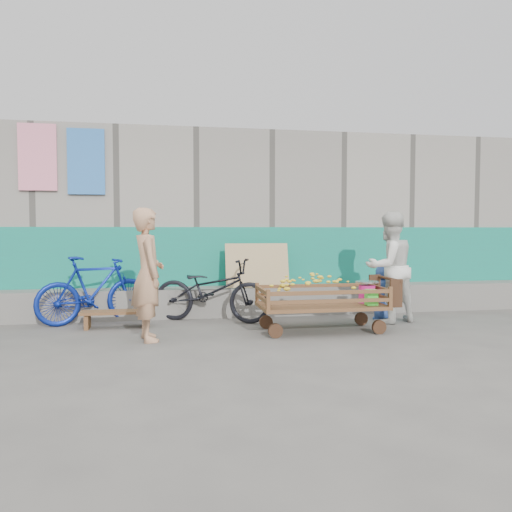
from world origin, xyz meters
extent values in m
plane|color=#524F4B|center=(0.00, 0.00, 0.00)|extent=(80.00, 80.00, 0.00)
cube|color=gray|center=(0.00, 4.10, 1.50)|extent=(12.00, 3.00, 3.00)
cube|color=#187B69|center=(0.00, 2.58, 0.70)|extent=(12.00, 0.03, 1.40)
cube|color=slate|center=(0.00, 2.35, 0.23)|extent=(12.00, 0.50, 0.45)
cube|color=tan|center=(0.30, 2.22, 0.80)|extent=(1.00, 0.19, 0.68)
cube|color=pink|center=(-3.00, 2.56, 2.45)|extent=(0.55, 0.03, 1.00)
cube|color=#3678CB|center=(-2.30, 2.56, 2.40)|extent=(0.55, 0.03, 1.00)
cube|color=brown|center=(0.93, 0.89, 0.34)|extent=(1.66, 0.83, 0.05)
cylinder|color=#331F10|center=(0.24, 0.58, 0.09)|extent=(0.18, 0.06, 0.18)
cube|color=brown|center=(0.13, 0.50, 0.50)|extent=(0.05, 0.05, 0.26)
cylinder|color=#331F10|center=(0.24, 1.19, 0.09)|extent=(0.18, 0.06, 0.18)
cube|color=brown|center=(0.13, 1.27, 0.50)|extent=(0.05, 0.05, 0.26)
cylinder|color=#331F10|center=(1.62, 0.58, 0.09)|extent=(0.18, 0.06, 0.18)
cube|color=brown|center=(1.73, 0.50, 0.50)|extent=(0.05, 0.05, 0.26)
cylinder|color=#331F10|center=(1.62, 1.19, 0.09)|extent=(0.18, 0.06, 0.18)
cube|color=brown|center=(1.73, 1.27, 0.50)|extent=(0.05, 0.05, 0.26)
cube|color=brown|center=(0.93, 0.50, 0.46)|extent=(1.60, 0.04, 0.05)
cube|color=brown|center=(0.93, 0.50, 0.57)|extent=(1.60, 0.04, 0.05)
cube|color=brown|center=(0.93, 1.27, 0.46)|extent=(1.60, 0.04, 0.05)
cube|color=brown|center=(0.93, 1.27, 0.57)|extent=(1.60, 0.04, 0.05)
cube|color=brown|center=(0.13, 0.89, 0.46)|extent=(0.04, 0.77, 0.05)
cube|color=brown|center=(0.13, 0.89, 0.57)|extent=(0.04, 0.77, 0.05)
cube|color=brown|center=(1.73, 0.89, 0.46)|extent=(0.04, 0.77, 0.05)
cube|color=brown|center=(1.73, 0.89, 0.57)|extent=(0.04, 0.77, 0.05)
cylinder|color=#331F10|center=(1.89, 0.89, 0.69)|extent=(0.04, 0.74, 0.04)
cube|color=#331F10|center=(1.83, 1.23, 0.53)|extent=(0.17, 0.04, 0.37)
cube|color=#331F10|center=(1.83, 0.54, 0.53)|extent=(0.17, 0.04, 0.37)
ellipsoid|color=yellow|center=(0.83, 0.89, 0.57)|extent=(1.20, 0.64, 0.40)
cylinder|color=#F61F94|center=(1.57, 0.89, 0.49)|extent=(0.22, 0.22, 0.24)
cylinder|color=silver|center=(1.57, 0.89, 0.62)|extent=(0.03, 0.03, 0.06)
cylinder|color=silver|center=(1.57, 0.89, 0.65)|extent=(0.31, 0.31, 0.02)
cube|color=#47F23B|center=(1.52, 0.63, 0.48)|extent=(0.15, 0.11, 0.20)
cube|color=brown|center=(-1.79, 1.61, 0.22)|extent=(0.96, 0.29, 0.04)
cube|color=brown|center=(-2.18, 1.61, 0.10)|extent=(0.06, 0.27, 0.19)
cube|color=brown|center=(-1.41, 1.61, 0.10)|extent=(0.06, 0.27, 0.19)
imported|color=tan|center=(-1.33, 0.75, 0.81)|extent=(0.51, 0.66, 1.62)
imported|color=silver|center=(2.10, 1.34, 0.81)|extent=(0.92, 0.79, 1.62)
imported|color=#2C4B97|center=(2.10, 1.56, 0.41)|extent=(0.48, 0.41, 0.83)
imported|color=black|center=(-0.45, 1.85, 0.47)|extent=(1.87, 1.28, 0.93)
imported|color=navy|center=(-2.13, 1.99, 0.49)|extent=(1.69, 1.01, 0.98)
camera|label=1|loc=(-1.09, -5.46, 1.35)|focal=35.00mm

